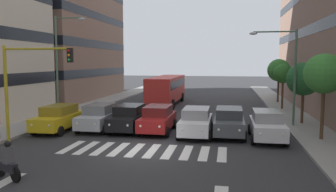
% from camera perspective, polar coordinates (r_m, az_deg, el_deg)
% --- Properties ---
extents(ground_plane, '(180.00, 180.00, 0.00)m').
position_cam_1_polar(ground_plane, '(17.84, -4.14, -9.17)').
color(ground_plane, '#2D2D30').
extents(building_right_block_0, '(11.66, 18.59, 19.85)m').
position_cam_1_polar(building_right_block_0, '(44.61, -18.66, 12.40)').
color(building_right_block_0, '#846656').
rests_on(building_right_block_0, ground_plane).
extents(crosswalk_markings, '(8.55, 2.80, 0.01)m').
position_cam_1_polar(crosswalk_markings, '(17.84, -4.14, -9.15)').
color(crosswalk_markings, silver).
rests_on(crosswalk_markings, ground_plane).
extents(lane_arrow_1, '(0.50, 2.20, 0.01)m').
position_cam_1_polar(lane_arrow_1, '(14.74, -26.00, -13.01)').
color(lane_arrow_1, silver).
rests_on(lane_arrow_1, ground_plane).
extents(car_0, '(2.02, 4.44, 1.72)m').
position_cam_1_polar(car_0, '(20.81, 16.43, -4.72)').
color(car_0, silver).
rests_on(car_0, ground_plane).
extents(car_1, '(2.02, 4.44, 1.72)m').
position_cam_1_polar(car_1, '(21.43, 10.28, -4.27)').
color(car_1, '#474C51').
rests_on(car_1, ground_plane).
extents(car_2, '(2.02, 4.44, 1.72)m').
position_cam_1_polar(car_2, '(21.15, 4.77, -4.33)').
color(car_2, silver).
rests_on(car_2, ground_plane).
extents(car_3, '(2.02, 4.44, 1.72)m').
position_cam_1_polar(car_3, '(22.15, -1.76, -3.85)').
color(car_3, maroon).
rests_on(car_3, ground_plane).
extents(car_4, '(2.02, 4.44, 1.72)m').
position_cam_1_polar(car_4, '(22.68, -6.60, -3.65)').
color(car_4, black).
rests_on(car_4, ground_plane).
extents(car_5, '(2.02, 4.44, 1.72)m').
position_cam_1_polar(car_5, '(23.39, -11.53, -3.44)').
color(car_5, '#B2B7BC').
rests_on(car_5, ground_plane).
extents(car_6, '(2.02, 4.44, 1.72)m').
position_cam_1_polar(car_6, '(23.59, -18.04, -3.54)').
color(car_6, gold).
rests_on(car_6, ground_plane).
extents(bus_behind_traffic, '(2.78, 10.50, 3.00)m').
position_cam_1_polar(bus_behind_traffic, '(36.08, -0.21, 1.49)').
color(bus_behind_traffic, red).
rests_on(bus_behind_traffic, ground_plane).
extents(motorcycle_with_rider, '(1.58, 0.81, 1.57)m').
position_cam_1_polar(motorcycle_with_rider, '(14.83, -25.49, -10.29)').
color(motorcycle_with_rider, black).
rests_on(motorcycle_with_rider, ground_plane).
extents(traffic_light_gantry, '(4.07, 0.36, 5.50)m').
position_cam_1_polar(traffic_light_gantry, '(20.01, -23.13, 2.69)').
color(traffic_light_gantry, '#AD991E').
rests_on(traffic_light_gantry, ground_plane).
extents(street_lamp_left, '(3.24, 0.28, 6.67)m').
position_cam_1_polar(street_lamp_left, '(24.85, 19.45, 4.80)').
color(street_lamp_left, '#4C6B56').
rests_on(street_lamp_left, sidewalk_left).
extents(street_lamp_right, '(2.50, 0.28, 7.91)m').
position_cam_1_polar(street_lamp_right, '(27.42, -17.69, 6.14)').
color(street_lamp_right, '#4C6B56').
rests_on(street_lamp_right, sidewalk_right).
extents(street_tree_0, '(2.29, 2.29, 4.93)m').
position_cam_1_polar(street_tree_0, '(21.12, 24.93, 3.40)').
color(street_tree_0, '#513823').
rests_on(street_tree_0, sidewalk_left).
extents(street_tree_1, '(2.41, 2.41, 4.42)m').
position_cam_1_polar(street_tree_1, '(26.19, 21.94, 2.66)').
color(street_tree_1, '#513823').
rests_on(street_tree_1, sidewalk_left).
extents(street_tree_2, '(1.84, 1.84, 4.25)m').
position_cam_1_polar(street_tree_2, '(33.58, 18.90, 3.56)').
color(street_tree_2, '#513823').
rests_on(street_tree_2, sidewalk_left).
extents(street_tree_3, '(2.45, 2.45, 4.74)m').
position_cam_1_polar(street_tree_3, '(38.99, 18.23, 4.14)').
color(street_tree_3, '#513823').
rests_on(street_tree_3, sidewalk_left).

